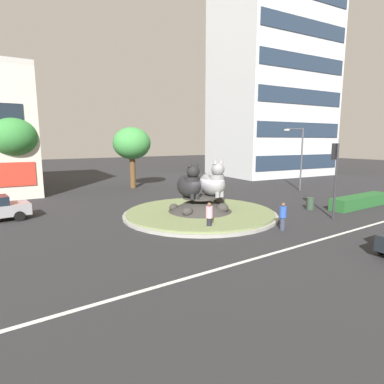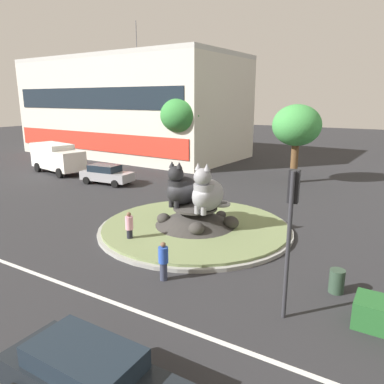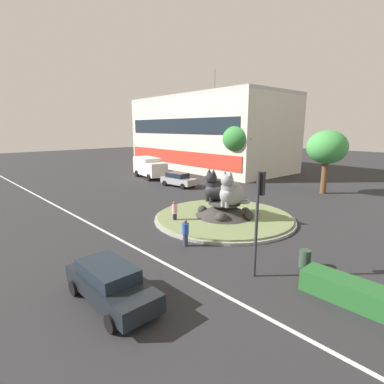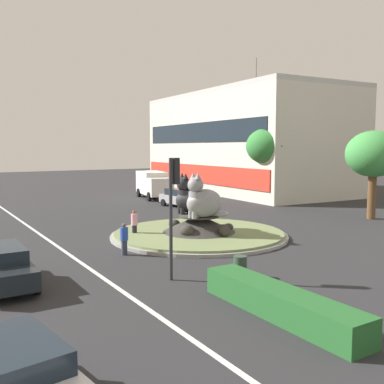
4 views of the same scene
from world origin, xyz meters
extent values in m
plane|color=#28282B|center=(0.00, 0.00, 0.00)|extent=(160.00, 160.00, 0.00)
cube|color=silver|center=(0.00, -7.93, 0.00)|extent=(112.00, 0.20, 0.01)
cylinder|color=gray|center=(0.00, 0.00, 0.09)|extent=(10.54, 10.54, 0.18)
cylinder|color=#707F51|center=(0.00, 0.00, 0.24)|extent=(10.12, 10.12, 0.13)
cone|color=#33302D|center=(0.00, 0.00, 0.82)|extent=(4.37, 4.37, 1.01)
cylinder|color=#33302D|center=(0.00, 0.00, 1.26)|extent=(2.41, 2.41, 0.12)
ellipsoid|color=#33302D|center=(1.96, 0.42, 0.66)|extent=(0.87, 0.61, 0.70)
ellipsoid|color=#33302D|center=(0.77, 1.62, 0.54)|extent=(0.58, 0.64, 0.47)
ellipsoid|color=#33302D|center=(-1.56, 0.94, 0.56)|extent=(0.64, 0.53, 0.51)
ellipsoid|color=#33302D|center=(-1.56, -0.80, 0.61)|extent=(0.75, 0.71, 0.60)
ellipsoid|color=#33302D|center=(0.88, -1.36, 0.64)|extent=(0.83, 0.83, 0.66)
ellipsoid|color=black|center=(-0.88, 0.08, 2.10)|extent=(1.48, 2.22, 1.56)
cylinder|color=black|center=(-0.91, -0.35, 2.28)|extent=(1.07, 1.07, 0.98)
sphere|color=black|center=(-0.92, -0.51, 3.13)|extent=(0.86, 0.86, 0.86)
torus|color=black|center=(-0.48, 0.94, 1.48)|extent=(0.95, 0.95, 0.20)
cone|color=black|center=(-0.68, -0.52, 3.63)|extent=(0.37, 0.37, 0.35)
cone|color=black|center=(-1.15, -0.49, 3.63)|extent=(0.37, 0.37, 0.35)
cylinder|color=black|center=(-0.75, -0.71, 1.52)|extent=(0.27, 0.27, 0.39)
cylinder|color=black|center=(-1.10, -0.69, 1.52)|extent=(0.27, 0.27, 0.39)
ellipsoid|color=gray|center=(0.88, -0.19, 2.14)|extent=(1.47, 2.27, 1.64)
cylinder|color=gray|center=(0.89, -0.64, 2.33)|extent=(1.08, 1.08, 1.02)
sphere|color=gray|center=(0.89, -0.81, 3.22)|extent=(0.90, 0.90, 0.90)
torus|color=gray|center=(1.24, 0.74, 1.49)|extent=(1.17, 1.17, 0.20)
cone|color=gray|center=(1.14, -0.80, 3.74)|extent=(0.37, 0.37, 0.37)
cone|color=gray|center=(0.64, -0.81, 3.74)|extent=(0.37, 0.37, 0.37)
cylinder|color=gray|center=(1.08, -1.01, 1.53)|extent=(0.29, 0.29, 0.41)
cylinder|color=gray|center=(0.71, -1.01, 1.53)|extent=(0.29, 0.29, 0.41)
cylinder|color=#2D2D33|center=(6.75, -5.69, 2.47)|extent=(0.14, 0.14, 4.93)
cube|color=black|center=(6.74, -5.47, 4.41)|extent=(0.34, 0.27, 1.05)
sphere|color=#360606|center=(6.73, -5.39, 4.72)|extent=(0.18, 0.18, 0.18)
sphere|color=orange|center=(6.73, -5.39, 4.41)|extent=(0.18, 0.18, 0.18)
sphere|color=black|center=(6.73, -5.39, 4.09)|extent=(0.18, 0.18, 0.18)
cube|color=beige|center=(-21.48, 20.49, 5.69)|extent=(28.42, 14.51, 11.37)
cube|color=red|center=(-21.81, 13.86, 2.27)|extent=(26.66, 1.45, 2.05)
cube|color=#19232D|center=(-21.81, 13.88, 7.05)|extent=(25.55, 1.35, 2.27)
cube|color=#B2B2AD|center=(-21.48, 20.49, 11.62)|extent=(28.42, 14.51, 0.50)
cylinder|color=#4C4C51|center=(-22.33, 22.98, 14.22)|extent=(0.10, 0.10, 4.71)
cube|color=#235B28|center=(11.97, -4.66, 0.45)|extent=(6.45, 1.20, 0.90)
cylinder|color=brown|center=(1.22, 14.56, 1.63)|extent=(0.61, 0.61, 3.25)
ellipsoid|color=#3D8E42|center=(1.22, 14.56, 4.87)|extent=(4.03, 4.03, 3.43)
cylinder|color=brown|center=(-9.89, 14.03, 1.92)|extent=(0.47, 0.47, 3.84)
ellipsoid|color=#337F38|center=(-9.89, 14.03, 5.45)|extent=(4.02, 4.02, 3.42)
cylinder|color=#33384C|center=(1.85, -5.61, 0.37)|extent=(0.30, 0.30, 0.74)
cylinder|color=#284CB2|center=(1.85, -5.61, 1.07)|extent=(0.40, 0.40, 0.65)
sphere|color=brown|center=(1.85, -5.61, 1.50)|extent=(0.21, 0.21, 0.21)
cylinder|color=black|center=(-1.76, -3.41, 0.38)|extent=(0.29, 0.29, 0.76)
cylinder|color=pink|center=(-1.76, -3.41, 1.10)|extent=(0.39, 0.39, 0.66)
sphere|color=brown|center=(-1.76, -3.41, 1.54)|extent=(0.22, 0.22, 0.22)
cube|color=black|center=(4.13, -11.59, 0.68)|extent=(4.74, 1.76, 0.72)
cube|color=#19232D|center=(3.89, -11.59, 1.29)|extent=(2.66, 1.55, 0.51)
cylinder|color=black|center=(5.69, -10.72, 0.32)|extent=(0.64, 0.22, 0.64)
cylinder|color=black|center=(2.56, -10.72, 0.32)|extent=(0.64, 0.22, 0.64)
cube|color=silver|center=(13.12, -12.73, 0.65)|extent=(4.62, 2.42, 0.66)
cube|color=#19232D|center=(12.90, -12.76, 1.23)|extent=(2.67, 1.93, 0.50)
cylinder|color=black|center=(11.55, -12.04, 0.32)|extent=(0.66, 0.31, 0.64)
cube|color=#99999E|center=(-12.12, 5.87, 0.68)|extent=(4.62, 2.18, 0.73)
cube|color=#19232D|center=(-12.34, 5.85, 1.33)|extent=(2.64, 1.80, 0.57)
cylinder|color=black|center=(-10.72, 6.90, 0.32)|extent=(0.66, 0.28, 0.64)
cylinder|color=black|center=(-10.57, 5.11, 0.32)|extent=(0.66, 0.28, 0.64)
cylinder|color=black|center=(-13.67, 6.63, 0.32)|extent=(0.66, 0.28, 0.64)
cylinder|color=black|center=(-13.51, 4.85, 0.32)|extent=(0.66, 0.28, 0.64)
cube|color=silver|center=(-17.35, 6.55, 1.36)|extent=(2.33, 2.67, 1.83)
cube|color=silver|center=(-20.49, 7.16, 1.61)|extent=(4.85, 3.16, 2.31)
cylinder|color=black|center=(-17.06, 7.69, 0.45)|extent=(0.94, 0.47, 0.90)
cylinder|color=black|center=(-17.51, 5.39, 0.45)|extent=(0.94, 0.47, 0.90)
cylinder|color=black|center=(-21.21, 8.50, 0.45)|extent=(0.94, 0.47, 0.90)
cylinder|color=black|center=(-21.66, 6.20, 0.45)|extent=(0.94, 0.47, 0.90)
cylinder|color=#2D4233|center=(7.93, -3.09, 0.45)|extent=(0.56, 0.56, 0.90)
camera|label=1|loc=(-12.04, -17.09, 5.04)|focal=28.92mm
camera|label=2|loc=(9.72, -16.50, 7.04)|focal=34.41mm
camera|label=3|loc=(14.03, -16.50, 6.82)|focal=27.62mm
camera|label=4|loc=(22.09, -14.24, 5.35)|focal=41.61mm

